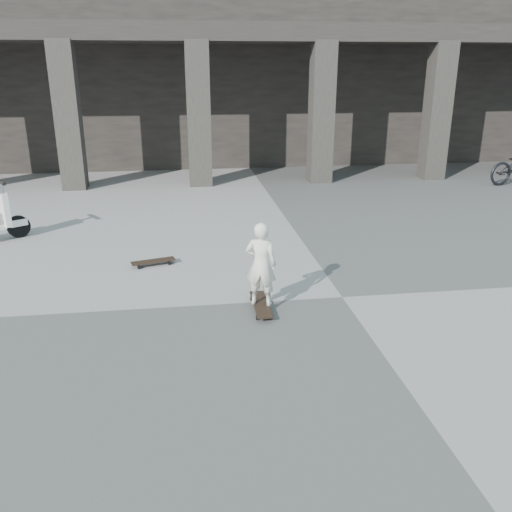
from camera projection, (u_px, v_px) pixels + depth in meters
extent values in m
plane|color=#4B4B49|center=(342.00, 297.00, 8.29)|extent=(90.00, 90.00, 0.00)
cube|color=black|center=(239.00, 74.00, 20.35)|extent=(28.00, 6.00, 6.00)
cube|color=black|center=(256.00, 34.00, 15.84)|extent=(28.00, 2.80, 0.50)
cube|color=#2B2824|center=(68.00, 117.00, 14.85)|extent=(0.65, 0.65, 4.00)
cube|color=#2B2824|center=(199.00, 115.00, 15.32)|extent=(0.65, 0.65, 4.00)
cube|color=#2B2824|center=(321.00, 114.00, 15.79)|extent=(0.65, 0.65, 4.00)
cube|color=#2B2824|center=(437.00, 112.00, 16.25)|extent=(0.65, 0.65, 4.00)
cube|color=black|center=(261.00, 304.00, 7.85)|extent=(0.22, 0.94, 0.02)
cube|color=#B2B2B7|center=(258.00, 298.00, 8.17)|extent=(0.20, 0.05, 0.03)
cube|color=#B2B2B7|center=(264.00, 316.00, 7.56)|extent=(0.20, 0.05, 0.03)
cylinder|color=black|center=(251.00, 298.00, 8.16)|extent=(0.03, 0.07, 0.07)
cylinder|color=black|center=(264.00, 298.00, 8.19)|extent=(0.03, 0.07, 0.07)
cylinder|color=black|center=(257.00, 318.00, 7.55)|extent=(0.03, 0.07, 0.07)
cylinder|color=black|center=(271.00, 317.00, 7.57)|extent=(0.03, 0.07, 0.07)
cube|color=black|center=(153.00, 261.00, 9.57)|extent=(0.79, 0.39, 0.02)
cube|color=#B2B2B7|center=(168.00, 261.00, 9.69)|extent=(0.09, 0.18, 0.03)
cube|color=#B2B2B7|center=(138.00, 265.00, 9.48)|extent=(0.09, 0.18, 0.03)
cylinder|color=black|center=(167.00, 260.00, 9.76)|extent=(0.07, 0.05, 0.07)
cylinder|color=black|center=(170.00, 263.00, 9.61)|extent=(0.07, 0.05, 0.07)
cylinder|color=black|center=(137.00, 264.00, 9.56)|extent=(0.07, 0.05, 0.07)
cylinder|color=black|center=(139.00, 267.00, 9.41)|extent=(0.07, 0.05, 0.07)
imported|color=silver|center=(261.00, 264.00, 7.64)|extent=(0.52, 0.42, 1.22)
cylinder|color=black|center=(19.00, 227.00, 11.08)|extent=(0.44, 0.34, 0.45)
cube|color=white|center=(4.00, 210.00, 10.81)|extent=(0.31, 0.38, 0.66)
cube|color=white|center=(18.00, 222.00, 11.05)|extent=(0.37, 0.32, 0.14)
cylinder|color=#B2B2B7|center=(1.00, 189.00, 10.67)|extent=(0.14, 0.14, 0.34)
cylinder|color=black|center=(0.00, 182.00, 10.62)|extent=(0.37, 0.51, 0.07)
sphere|color=white|center=(5.00, 195.00, 10.76)|extent=(0.14, 0.14, 0.14)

